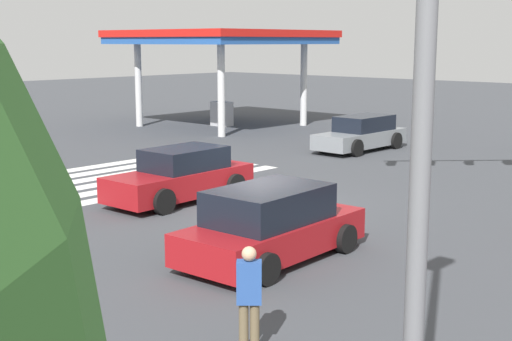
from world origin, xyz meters
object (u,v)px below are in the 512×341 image
car_3 (181,176)px  pedestrian (249,295)px  car_2 (271,225)px  car_4 (361,134)px

car_3 → pedestrian: pedestrian is taller
car_3 → pedestrian: 10.43m
car_3 → pedestrian: bearing=52.1°
car_2 → car_3: 6.12m
car_2 → car_4: size_ratio=0.95×
car_3 → car_4: bearing=-173.5°
car_2 → car_4: car_2 is taller
car_3 → pedestrian: (6.17, 8.41, 0.20)m
car_4 → pedestrian: size_ratio=2.86×
car_3 → car_4: size_ratio=0.97×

